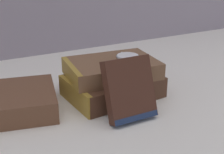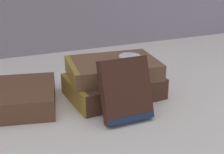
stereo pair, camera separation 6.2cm
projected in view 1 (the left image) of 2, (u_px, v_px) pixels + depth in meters
The scene contains 5 objects.
ground_plane at pixel (121, 101), 0.75m from camera, with size 3.00×3.00×0.00m, color white.
book_flat_bottom at pixel (110, 87), 0.76m from camera, with size 0.22×0.17×0.05m.
book_flat_top at pixel (110, 68), 0.76m from camera, with size 0.23×0.17×0.04m.
book_leaning_front at pixel (130, 92), 0.65m from camera, with size 0.10×0.07×0.13m.
pocket_watch at pixel (128, 56), 0.77m from camera, with size 0.06×0.06×0.01m.
Camera 1 is at (-0.33, -0.58, 0.33)m, focal length 50.00 mm.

